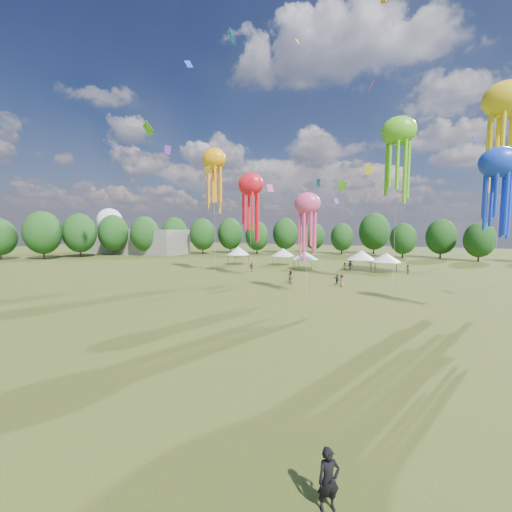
% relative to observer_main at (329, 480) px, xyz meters
% --- Properties ---
extents(ground, '(300.00, 300.00, 0.00)m').
position_rel_observer_main_xyz_m(ground, '(-8.16, 1.77, -0.96)').
color(ground, '#384416').
rests_on(ground, ground).
extents(observer_main, '(0.84, 0.78, 1.92)m').
position_rel_observer_main_xyz_m(observer_main, '(0.00, 0.00, 0.00)').
color(observer_main, black).
rests_on(observer_main, ground).
extents(spectator_near, '(1.11, 1.04, 1.82)m').
position_rel_observer_main_xyz_m(spectator_near, '(-12.23, 36.87, -0.05)').
color(spectator_near, gray).
rests_on(spectator_near, ground).
extents(spectators_far, '(28.78, 20.90, 1.92)m').
position_rel_observer_main_xyz_m(spectators_far, '(-7.39, 48.85, -0.08)').
color(spectators_far, gray).
rests_on(spectators_far, ground).
extents(festival_tents, '(37.14, 9.72, 4.24)m').
position_rel_observer_main_xyz_m(festival_tents, '(-13.64, 57.09, 2.05)').
color(festival_tents, '#47474C').
rests_on(festival_tents, ground).
extents(show_kites, '(49.71, 26.22, 29.86)m').
position_rel_observer_main_xyz_m(show_kites, '(-0.35, 42.88, 18.41)').
color(show_kites, red).
rests_on(show_kites, ground).
extents(small_kites, '(75.03, 54.92, 45.31)m').
position_rel_observer_main_xyz_m(small_kites, '(-9.28, 46.02, 28.74)').
color(small_kites, red).
rests_on(small_kites, ground).
extents(treeline, '(201.57, 95.24, 13.43)m').
position_rel_observer_main_xyz_m(treeline, '(-12.03, 64.28, 5.58)').
color(treeline, '#38281C').
rests_on(treeline, ground).
extents(hangar, '(40.00, 12.00, 8.00)m').
position_rel_observer_main_xyz_m(hangar, '(-80.16, 73.77, 3.04)').
color(hangar, gray).
rests_on(hangar, ground).
extents(radome, '(9.00, 9.00, 16.00)m').
position_rel_observer_main_xyz_m(radome, '(-96.16, 79.77, 9.03)').
color(radome, white).
rests_on(radome, ground).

